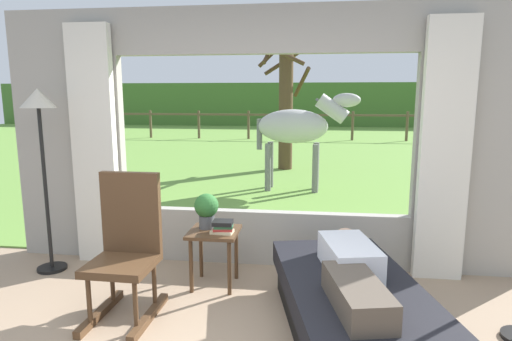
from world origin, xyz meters
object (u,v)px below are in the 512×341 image
(horse, at_px, (297,127))
(side_table, at_px, (214,240))
(floor_lamp_left, at_px, (40,125))
(potted_plant, at_px, (206,209))
(reclining_person, at_px, (351,268))
(book_stack, at_px, (223,227))
(rocking_chair, at_px, (127,247))
(pasture_tree, at_px, (286,98))
(recliner_sofa, at_px, (349,305))

(horse, bearing_deg, side_table, -6.02)
(floor_lamp_left, bearing_deg, horse, 59.84)
(potted_plant, bearing_deg, reclining_person, -32.23)
(reclining_person, xyz_separation_m, book_stack, (-1.05, 0.66, 0.05))
(rocking_chair, relative_size, pasture_tree, 0.32)
(recliner_sofa, distance_m, rocking_chair, 1.74)
(book_stack, bearing_deg, reclining_person, -31.88)
(floor_lamp_left, bearing_deg, recliner_sofa, -15.84)
(potted_plant, height_order, book_stack, potted_plant)
(book_stack, bearing_deg, floor_lamp_left, 173.66)
(recliner_sofa, distance_m, book_stack, 1.27)
(recliner_sofa, xyz_separation_m, pasture_tree, (-0.91, 7.01, 1.42))
(rocking_chair, bearing_deg, floor_lamp_left, 148.62)
(horse, bearing_deg, floor_lamp_left, -27.91)
(reclining_person, relative_size, side_table, 2.75)
(book_stack, height_order, pasture_tree, pasture_tree)
(book_stack, xyz_separation_m, pasture_tree, (0.14, 6.40, 1.07))
(rocking_chair, xyz_separation_m, pasture_tree, (0.80, 6.92, 1.10))
(book_stack, xyz_separation_m, floor_lamp_left, (-1.78, 0.20, 0.86))
(book_stack, distance_m, floor_lamp_left, 1.99)
(potted_plant, relative_size, floor_lamp_left, 0.18)
(side_table, distance_m, pasture_tree, 6.47)
(side_table, height_order, potted_plant, potted_plant)
(side_table, distance_m, book_stack, 0.19)
(recliner_sofa, relative_size, potted_plant, 5.79)
(reclining_person, distance_m, floor_lamp_left, 3.10)
(potted_plant, bearing_deg, side_table, -36.87)
(side_table, height_order, book_stack, book_stack)
(rocking_chair, bearing_deg, pasture_tree, 84.48)
(pasture_tree, bearing_deg, side_table, -92.13)
(reclining_person, distance_m, potted_plant, 1.46)
(book_stack, relative_size, pasture_tree, 0.06)
(side_table, xyz_separation_m, potted_plant, (-0.08, 0.06, 0.28))
(rocking_chair, bearing_deg, potted_plant, 53.92)
(book_stack, relative_size, floor_lamp_left, 0.11)
(recliner_sofa, distance_m, horse, 4.85)
(reclining_person, bearing_deg, pasture_tree, 84.96)
(rocking_chair, bearing_deg, horse, 77.10)
(side_table, relative_size, pasture_tree, 0.15)
(reclining_person, relative_size, potted_plant, 4.47)
(potted_plant, bearing_deg, rocking_chair, -127.14)
(recliner_sofa, distance_m, pasture_tree, 7.21)
(book_stack, height_order, floor_lamp_left, floor_lamp_left)
(reclining_person, height_order, book_stack, reclining_person)
(floor_lamp_left, distance_m, horse, 4.55)
(book_stack, relative_size, horse, 0.11)
(reclining_person, relative_size, horse, 0.79)
(reclining_person, distance_m, side_table, 1.35)
(recliner_sofa, relative_size, reclining_person, 1.30)
(side_table, bearing_deg, reclining_person, -31.89)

